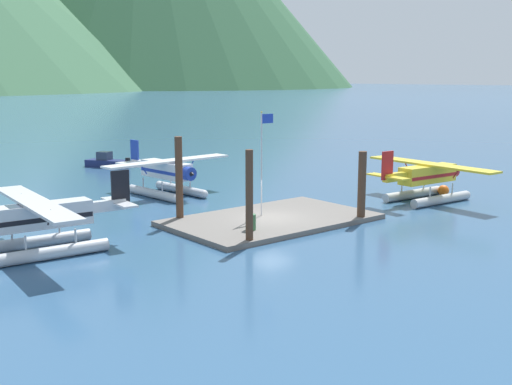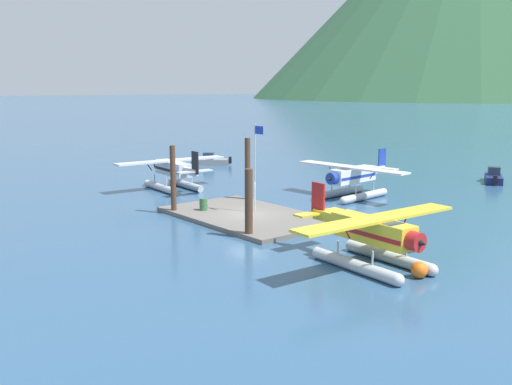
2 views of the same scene
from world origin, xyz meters
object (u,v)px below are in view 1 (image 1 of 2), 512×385
Objects in this scene: fuel_drum at (251,222)px; mooring_buoy at (443,191)px; boat_navy_open_north at (106,162)px; flagpole at (263,152)px; seaplane_silver_port_fwd at (42,223)px; seaplane_yellow_stbd_aft at (428,179)px; seaplane_white_bow_centre at (167,175)px.

fuel_drum is 18.38m from mooring_buoy.
boat_navy_open_north is (-12.33, 29.89, 0.08)m from mooring_buoy.
flagpole is 0.61× the size of seaplane_silver_port_fwd.
seaplane_silver_port_fwd is (-28.69, 3.56, 1.17)m from mooring_buoy.
flagpole is at bearing 171.20° from mooring_buoy.
mooring_buoy is at bearing -8.80° from flagpole.
boat_navy_open_north reaches higher than fuel_drum.
seaplane_yellow_stbd_aft is at bearing -1.02° from fuel_drum.
seaplane_white_bow_centre is 17.20m from boat_navy_open_north.
seaplane_yellow_stbd_aft and seaplane_white_bow_centre have the same top height.
flagpole is 11.00m from seaplane_white_bow_centre.
flagpole reaches higher than seaplane_white_bow_centre.
seaplane_silver_port_fwd is at bearing 172.93° from mooring_buoy.
seaplane_yellow_stbd_aft is at bearing -171.22° from mooring_buoy.
fuel_drum is 1.08× the size of mooring_buoy.
seaplane_yellow_stbd_aft and seaplane_silver_port_fwd have the same top height.
boat_navy_open_north is at bearing 58.16° from seaplane_silver_port_fwd.
flagpole is 7.21× the size of fuel_drum.
seaplane_yellow_stbd_aft is (15.79, -0.28, 0.84)m from fuel_drum.
seaplane_white_bow_centre is 16.08m from seaplane_silver_port_fwd.
seaplane_silver_port_fwd is (-26.11, 3.96, 0.00)m from seaplane_yellow_stbd_aft.
flagpole is 27.93m from boat_navy_open_north.
boat_navy_open_north is at bearing 78.62° from fuel_drum.
boat_navy_open_north is at bearing 83.65° from flagpole.
mooring_buoy is at bearing -7.07° from seaplane_silver_port_fwd.
seaplane_yellow_stbd_aft is 18.80m from seaplane_white_bow_centre.
mooring_buoy is 2.86m from seaplane_yellow_stbd_aft.
seaplane_yellow_stbd_aft reaches higher than fuel_drum.
seaplane_yellow_stbd_aft is at bearing -45.71° from seaplane_white_bow_centre.
seaplane_yellow_stbd_aft is 1.00× the size of seaplane_white_bow_centre.
fuel_drum is at bearing -101.38° from boat_navy_open_north.
fuel_drum is at bearing -101.43° from seaplane_white_bow_centre.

